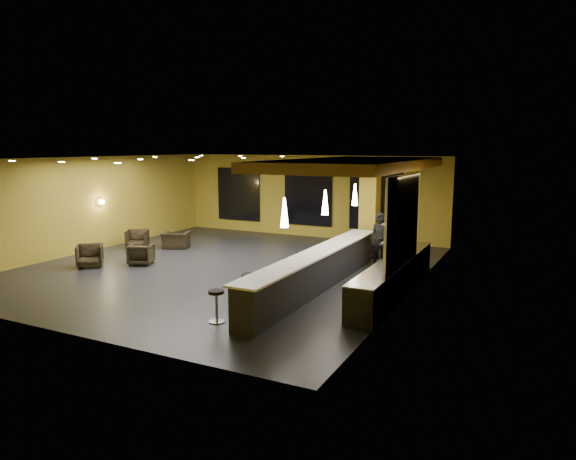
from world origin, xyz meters
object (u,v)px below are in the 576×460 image
at_px(staff_a, 380,241).
at_px(armchair_b, 141,254).
at_px(armchair_d, 176,240).
at_px(column, 370,208).
at_px(pendant_2, 355,195).
at_px(pendant_1, 325,202).
at_px(bar_stool_1, 250,286).
at_px(bar_stool_5, 324,252).
at_px(armchair_c, 137,239).
at_px(bar_stool_4, 303,260).
at_px(bar_stool_3, 289,268).
at_px(pendant_0, 284,213).
at_px(staff_b, 390,242).
at_px(prep_counter, 394,278).
at_px(bar_stool_0, 216,302).
at_px(bar_stool_2, 271,278).
at_px(bar_counter, 317,271).
at_px(armchair_a, 90,256).
at_px(bar_stool_6, 339,246).
at_px(staff_c, 394,244).

distance_m(staff_a, armchair_b, 7.85).
bearing_deg(armchair_d, column, 172.15).
distance_m(column, pendant_2, 1.71).
height_order(pendant_1, bar_stool_1, pendant_1).
relative_size(staff_a, bar_stool_1, 2.22).
xyz_separation_m(staff_a, bar_stool_5, (-1.67, -0.62, -0.39)).
distance_m(armchair_c, bar_stool_4, 7.58).
bearing_deg(staff_a, pendant_2, 164.46).
bearing_deg(pendant_2, bar_stool_3, -105.96).
xyz_separation_m(column, pendant_0, (0.00, -6.60, 0.60)).
distance_m(staff_a, armchair_d, 8.03).
bearing_deg(bar_stool_3, pendant_0, -66.74).
distance_m(pendant_0, bar_stool_1, 2.03).
distance_m(armchair_c, armchair_d, 1.48).
xyz_separation_m(staff_b, armchair_b, (-7.57, -2.91, -0.55)).
relative_size(prep_counter, pendant_2, 8.57).
xyz_separation_m(staff_b, bar_stool_3, (-2.03, -3.01, -0.40)).
xyz_separation_m(armchair_b, bar_stool_0, (5.45, -3.59, 0.12)).
xyz_separation_m(bar_stool_2, bar_stool_3, (-0.05, 1.15, 0.01)).
distance_m(pendant_0, bar_stool_2, 2.21).
height_order(staff_a, bar_stool_3, staff_a).
height_order(armchair_b, armchair_d, armchair_b).
bearing_deg(bar_counter, bar_stool_1, -111.44).
xyz_separation_m(armchair_a, bar_stool_1, (6.79, -1.28, 0.15)).
bearing_deg(pendant_2, bar_counter, -90.00).
relative_size(armchair_a, bar_stool_5, 1.01).
xyz_separation_m(staff_a, armchair_c, (-9.31, -0.84, -0.55)).
height_order(column, armchair_c, column).
bearing_deg(bar_stool_2, bar_stool_6, 88.69).
relative_size(staff_c, armchair_b, 2.10).
distance_m(pendant_1, staff_a, 2.98).
relative_size(armchair_a, armchair_b, 1.07).
relative_size(staff_a, armchair_c, 2.29).
bearing_deg(pendant_1, bar_stool_2, -116.11).
relative_size(bar_counter, armchair_c, 10.05).
xyz_separation_m(pendant_0, bar_stool_3, (-0.86, 2.00, -1.86)).
relative_size(staff_a, bar_stool_0, 2.49).
xyz_separation_m(column, staff_b, (1.17, -1.59, -0.86)).
xyz_separation_m(staff_b, bar_stool_5, (-1.95, -0.67, -0.37)).
bearing_deg(pendant_2, staff_c, 15.18).
bearing_deg(armchair_c, pendant_2, -24.56).
height_order(bar_counter, bar_stool_2, bar_counter).
bearing_deg(bar_stool_1, armchair_b, 157.59).
height_order(bar_stool_1, bar_stool_6, bar_stool_1).
relative_size(pendant_2, bar_stool_2, 0.93).
relative_size(pendant_0, bar_stool_2, 0.93).
bearing_deg(column, pendant_2, -90.00).
bearing_deg(bar_stool_1, bar_stool_5, 88.93).
height_order(prep_counter, bar_stool_5, prep_counter).
xyz_separation_m(staff_c, bar_stool_5, (-1.99, -0.99, -0.28)).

